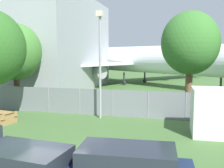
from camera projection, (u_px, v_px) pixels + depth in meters
The scene contains 5 objects.
perimeter_fence at pixel (113, 103), 18.90m from camera, with size 56.07×0.07×1.94m.
airplane at pixel (142, 60), 38.62m from camera, with size 38.98×32.66×11.38m.
tree_near_hangar at pixel (190, 43), 19.74m from camera, with size 4.36×4.36×7.72m.
tree_behind_benches at pixel (16, 52), 23.10m from camera, with size 4.55×4.55×7.21m.
light_mast at pixel (100, 53), 17.94m from camera, with size 0.44×0.44×7.38m.
Camera 1 is at (4.56, -8.22, 4.47)m, focal length 42.00 mm.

